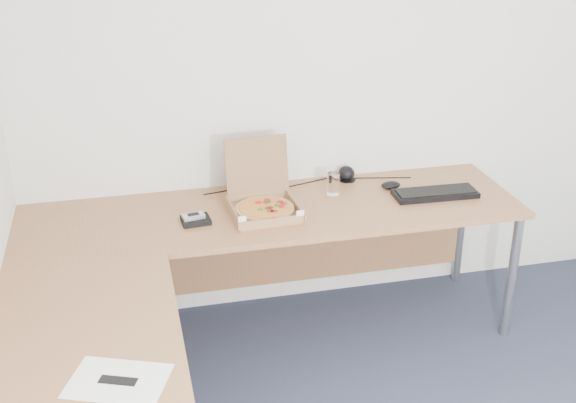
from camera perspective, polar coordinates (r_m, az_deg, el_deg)
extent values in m
cube|color=#A06841|center=(3.66, -1.20, -0.82)|extent=(2.50, 0.70, 0.03)
cube|color=#A06841|center=(2.65, -15.65, -12.61)|extent=(0.70, 1.50, 0.03)
cylinder|color=gray|center=(4.44, 13.29, -1.94)|extent=(0.05, 0.05, 0.70)
cube|color=#A2714C|center=(3.60, -1.82, -0.89)|extent=(0.32, 0.32, 0.01)
cube|color=#A2714C|center=(3.70, -2.43, 2.60)|extent=(0.32, 0.06, 0.32)
cylinder|color=tan|center=(3.60, -1.82, -0.65)|extent=(0.29, 0.29, 0.02)
cylinder|color=#BF3B22|center=(3.59, -1.82, -0.45)|extent=(0.25, 0.25, 0.00)
cylinder|color=white|center=(3.81, 3.54, 1.40)|extent=(0.07, 0.07, 0.12)
cube|color=black|center=(3.87, 11.38, 0.60)|extent=(0.44, 0.17, 0.03)
ellipsoid|color=black|center=(3.92, 8.00, 1.27)|extent=(0.12, 0.10, 0.04)
cube|color=black|center=(3.54, -7.19, -1.46)|extent=(0.14, 0.12, 0.02)
cube|color=#B2B5BA|center=(3.53, -7.37, -1.14)|extent=(0.11, 0.07, 0.02)
cube|color=white|center=(2.55, -13.09, -13.43)|extent=(0.38, 0.33, 0.00)
ellipsoid|color=black|center=(3.99, 4.57, 2.25)|extent=(0.10, 0.10, 0.09)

